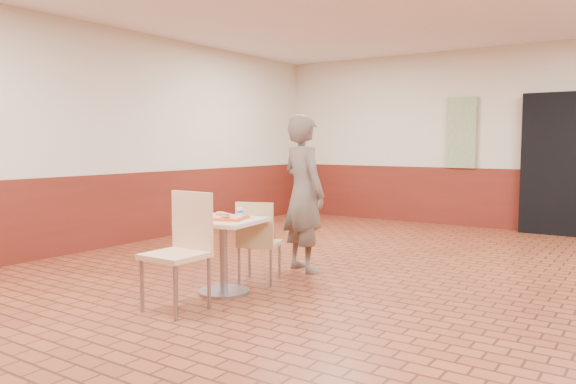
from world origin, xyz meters
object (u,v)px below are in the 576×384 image
Objects in this scene: serving_tray at (223,217)px; paper_cup at (240,212)px; main_table at (223,243)px; chair_main_back at (258,238)px; chair_main_front at (182,244)px; customer at (303,193)px; long_john_donut at (225,216)px; ring_donut at (220,213)px.

serving_tray is 5.31× the size of paper_cup.
chair_main_back is at bearing 84.13° from main_table.
customer is at bearing 87.41° from chair_main_front.
chair_main_back is 0.50m from paper_cup.
serving_tray is (-0.05, -0.47, 0.26)m from chair_main_back.
paper_cup is at bearing 74.94° from long_john_donut.
long_john_donut reaches higher than serving_tray.
chair_main_front is at bearing 68.76° from chair_main_back.
customer is 1.15m from paper_cup.
chair_main_front reaches higher than ring_donut.
main_table is 0.41× the size of customer.
chair_main_front reaches higher than chair_main_back.
ring_donut is at bearing 147.31° from main_table.
chair_main_front is 1.04m from chair_main_back.
chair_main_back is 0.54m from serving_tray.
chair_main_back is 10.58× the size of paper_cup.
long_john_donut is at bearing -38.55° from main_table.
long_john_donut is (0.17, -0.13, 0.01)m from ring_donut.
chair_main_back is 0.48× the size of customer.
long_john_donut is 0.17m from paper_cup.
serving_tray is at bearing 64.19° from chair_main_back.
chair_main_back is at bearing 88.87° from chair_main_front.
long_john_donut is at bearing -105.06° from paper_cup.
paper_cup reaches higher than long_john_donut.
long_john_donut reaches higher than ring_donut.
chair_main_back reaches higher than serving_tray.
chair_main_front is at bearing -99.43° from paper_cup.
chair_main_back is (0.02, 1.04, -0.09)m from chair_main_front.
serving_tray is at bearing 92.68° from chair_main_front.
long_john_donut is at bearing -35.85° from ring_donut.
long_john_donut is at bearing 111.95° from customer.
chair_main_back reaches higher than ring_donut.
serving_tray is at bearing -32.69° from ring_donut.
chair_main_back reaches higher than long_john_donut.
paper_cup is (0.09, -0.38, 0.31)m from chair_main_back.
chair_main_front is (0.02, -0.57, 0.08)m from main_table.
main_table is at bearing -146.10° from paper_cup.
main_table is 1.69× the size of serving_tray.
chair_main_front reaches higher than long_john_donut.
main_table is at bearing -32.69° from ring_donut.
customer reaches higher than main_table.
long_john_donut is at bearing 74.48° from chair_main_back.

